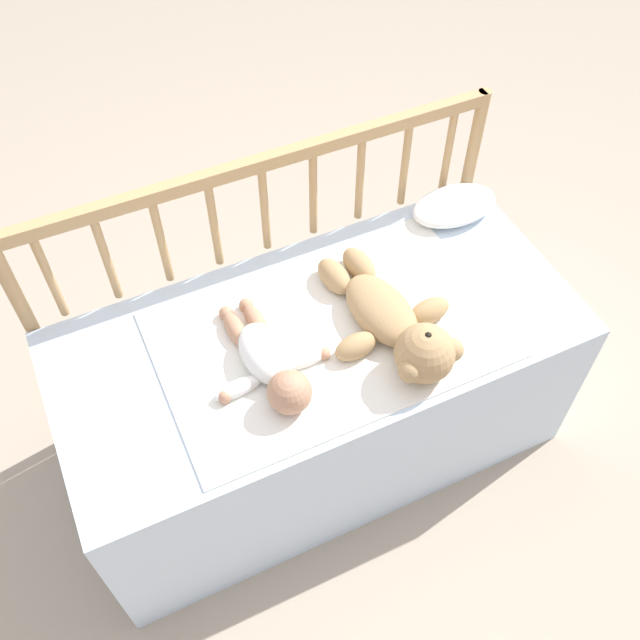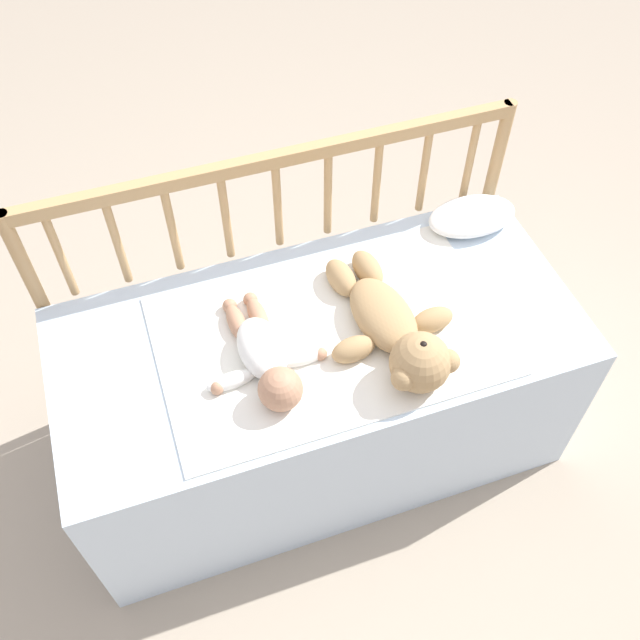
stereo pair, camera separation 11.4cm
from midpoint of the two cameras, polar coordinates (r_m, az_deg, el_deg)
The scene contains 7 objects.
ground_plane at distance 2.23m, azimuth 1.39°, elevation -9.51°, with size 12.00×12.00×0.00m, color tan.
crib_mattress at distance 2.00m, azimuth 1.54°, elevation -5.75°, with size 1.33×0.61×0.54m.
crib_rail at distance 1.93m, azimuth -1.62°, elevation 7.57°, with size 1.33×0.04×0.85m.
blanket at distance 1.77m, azimuth 2.53°, elevation -1.27°, with size 0.84×0.54×0.01m.
teddy_bear at distance 1.73m, azimuth 7.93°, elevation -0.90°, with size 0.33×0.48×0.15m.
baby at distance 1.68m, azimuth -2.47°, elevation -3.07°, with size 0.31×0.38×0.10m.
small_pillow at distance 2.07m, azimuth 13.63°, elevation 8.02°, with size 0.26×0.15×0.06m.
Camera 2 is at (-0.35, -1.02, 1.95)m, focal length 40.00 mm.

